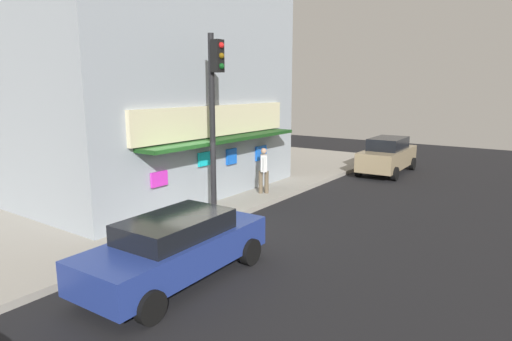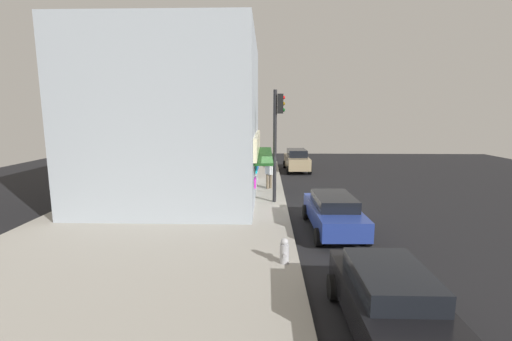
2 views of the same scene
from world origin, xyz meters
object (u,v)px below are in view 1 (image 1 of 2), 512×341
at_px(traffic_light, 214,102).
at_px(pedestrian, 264,168).
at_px(trash_can, 121,215).
at_px(parked_car_tan, 387,155).
at_px(parked_car_blue, 176,247).

height_order(traffic_light, pedestrian, traffic_light).
relative_size(traffic_light, pedestrian, 3.19).
relative_size(trash_can, parked_car_tan, 0.17).
xyz_separation_m(parked_car_blue, parked_car_tan, (14.55, 0.19, 0.13)).
distance_m(pedestrian, parked_car_tan, 7.83).
relative_size(traffic_light, parked_car_blue, 1.23).
xyz_separation_m(trash_can, parked_car_tan, (13.31, -3.32, 0.35)).
distance_m(traffic_light, parked_car_blue, 5.32).
bearing_deg(traffic_light, parked_car_blue, -150.89).
relative_size(traffic_light, parked_car_tan, 1.23).
height_order(pedestrian, parked_car_tan, pedestrian).
distance_m(parked_car_blue, parked_car_tan, 14.55).
xyz_separation_m(traffic_light, parked_car_tan, (10.69, -1.96, -2.84)).
xyz_separation_m(traffic_light, trash_can, (-2.62, 1.37, -3.19)).
xyz_separation_m(trash_can, pedestrian, (5.83, -1.02, 0.59)).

